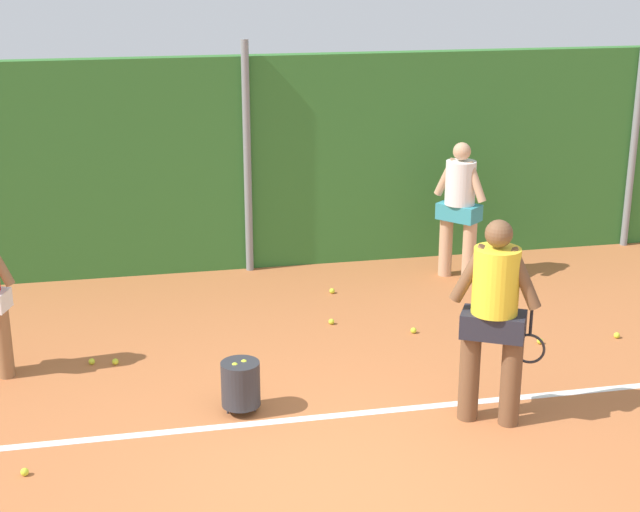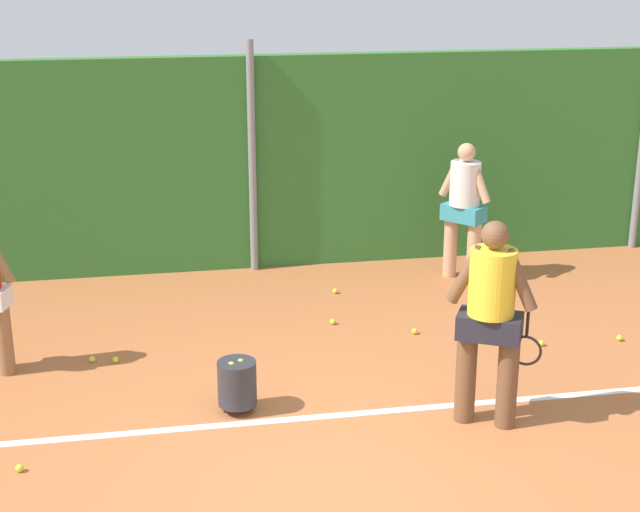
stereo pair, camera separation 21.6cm
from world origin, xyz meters
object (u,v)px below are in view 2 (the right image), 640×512
at_px(player_backcourt_far, 464,204).
at_px(tennis_ball_5, 335,291).
at_px(tennis_ball_2, 20,468).
at_px(tennis_ball_1, 619,338).
at_px(tennis_ball_6, 333,322).
at_px(tennis_ball_3, 115,360).
at_px(ball_hopper, 237,383).
at_px(tennis_ball_7, 92,359).
at_px(tennis_ball_0, 415,331).
at_px(player_foreground_near, 491,313).
at_px(tennis_ball_8, 541,343).

height_order(player_backcourt_far, tennis_ball_5, player_backcourt_far).
relative_size(tennis_ball_2, tennis_ball_5, 1.00).
xyz_separation_m(tennis_ball_1, tennis_ball_6, (-2.99, 1.03, 0.00)).
bearing_deg(tennis_ball_3, tennis_ball_2, -109.56).
distance_m(tennis_ball_1, tennis_ball_6, 3.16).
distance_m(ball_hopper, tennis_ball_2, 2.02).
relative_size(ball_hopper, tennis_ball_7, 7.78).
height_order(player_backcourt_far, tennis_ball_0, player_backcourt_far).
height_order(tennis_ball_5, tennis_ball_6, same).
relative_size(tennis_ball_5, tennis_ball_7, 1.00).
bearing_deg(tennis_ball_3, tennis_ball_6, 14.28).
height_order(tennis_ball_2, tennis_ball_3, same).
distance_m(tennis_ball_0, tennis_ball_6, 0.95).
bearing_deg(tennis_ball_0, tennis_ball_2, -150.89).
relative_size(player_foreground_near, tennis_ball_1, 28.73).
xyz_separation_m(tennis_ball_0, tennis_ball_7, (-3.49, -0.12, 0.00)).
distance_m(tennis_ball_0, tennis_ball_2, 4.55).
xyz_separation_m(tennis_ball_0, tennis_ball_8, (1.25, -0.56, 0.00)).
bearing_deg(player_foreground_near, tennis_ball_3, 178.22).
xyz_separation_m(player_backcourt_far, tennis_ball_5, (-1.71, -0.25, -0.97)).
height_order(player_foreground_near, tennis_ball_3, player_foreground_near).
bearing_deg(tennis_ball_1, tennis_ball_0, 164.72).
relative_size(tennis_ball_0, tennis_ball_8, 1.00).
relative_size(player_foreground_near, tennis_ball_8, 28.73).
bearing_deg(ball_hopper, tennis_ball_8, 15.15).
bearing_deg(tennis_ball_1, ball_hopper, -168.21).
bearing_deg(tennis_ball_7, ball_hopper, -44.50).
xyz_separation_m(tennis_ball_0, tennis_ball_2, (-3.98, -2.22, 0.00)).
height_order(player_foreground_near, ball_hopper, player_foreground_near).
height_order(player_backcourt_far, tennis_ball_8, player_backcourt_far).
distance_m(tennis_ball_0, tennis_ball_5, 1.55).
height_order(player_foreground_near, tennis_ball_0, player_foreground_near).
bearing_deg(tennis_ball_7, tennis_ball_8, -5.33).
height_order(ball_hopper, tennis_ball_3, ball_hopper).
relative_size(player_foreground_near, tennis_ball_6, 28.73).
bearing_deg(tennis_ball_6, tennis_ball_0, -27.61).
xyz_separation_m(ball_hopper, tennis_ball_6, (1.27, 1.92, -0.26)).
distance_m(tennis_ball_3, tennis_ball_5, 3.08).
xyz_separation_m(tennis_ball_3, tennis_ball_6, (2.41, 0.61, 0.00)).
bearing_deg(tennis_ball_2, player_backcourt_far, 37.50).
relative_size(player_backcourt_far, tennis_ball_0, 26.99).
relative_size(player_backcourt_far, tennis_ball_7, 26.99).
distance_m(tennis_ball_5, tennis_ball_8, 2.73).
xyz_separation_m(player_backcourt_far, tennis_ball_8, (0.16, -2.24, -0.97)).
bearing_deg(tennis_ball_8, tennis_ball_7, 174.67).
distance_m(tennis_ball_3, tennis_ball_6, 2.49).
bearing_deg(tennis_ball_7, player_foreground_near, -29.04).
bearing_deg(tennis_ball_3, tennis_ball_1, -4.36).
relative_size(tennis_ball_2, tennis_ball_3, 1.00).
relative_size(tennis_ball_7, tennis_ball_8, 1.00).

